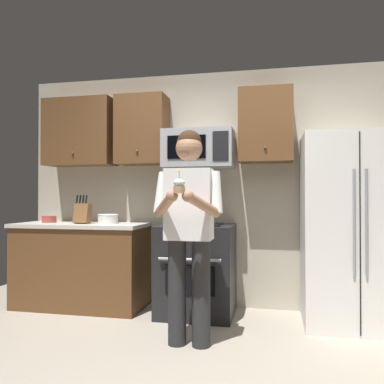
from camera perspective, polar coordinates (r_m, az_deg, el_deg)
ground_plane at (r=2.92m, az=-1.84°, el=-25.20°), size 6.00×6.00×0.00m
wall_back at (r=4.38m, az=3.60°, el=0.45°), size 4.40×0.10×2.60m
oven_range at (r=4.09m, az=0.68°, el=-11.28°), size 0.76×0.70×0.93m
microwave at (r=4.17m, az=1.00°, el=6.30°), size 0.74×0.41×0.40m
refrigerator at (r=3.98m, az=22.35°, el=-5.14°), size 0.90×0.75×1.80m
cabinet_row_upper at (r=4.39m, az=-6.35°, el=8.97°), size 2.78×0.36×0.76m
counter_left at (r=4.54m, az=-15.86°, el=-10.19°), size 1.44×0.66×0.92m
knife_block at (r=4.42m, az=-15.73°, el=-2.98°), size 0.16×0.15×0.32m
bowl_large_white at (r=4.34m, az=-12.21°, el=-3.83°), size 0.22×0.22×0.10m
bowl_small_colored at (r=4.72m, az=-20.18°, el=-3.71°), size 0.17×0.17×0.08m
person at (r=3.18m, az=-0.48°, el=-4.59°), size 0.60×0.48×1.76m
cupcake at (r=2.86m, az=-1.89°, el=0.92°), size 0.09×0.09×0.17m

